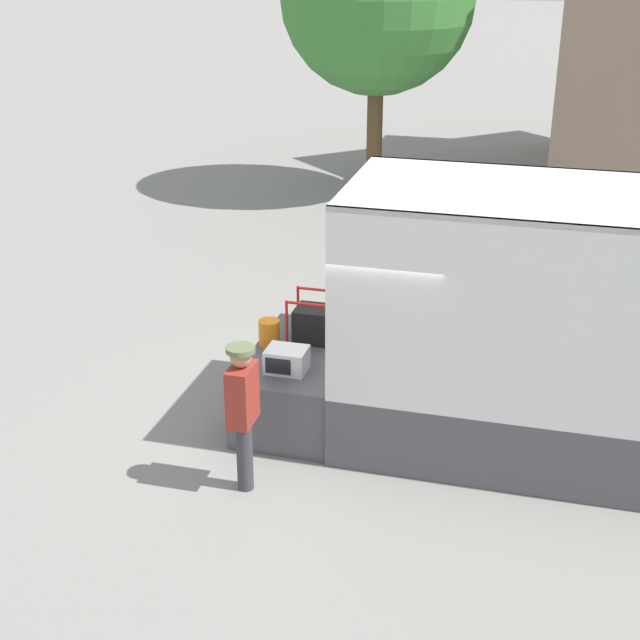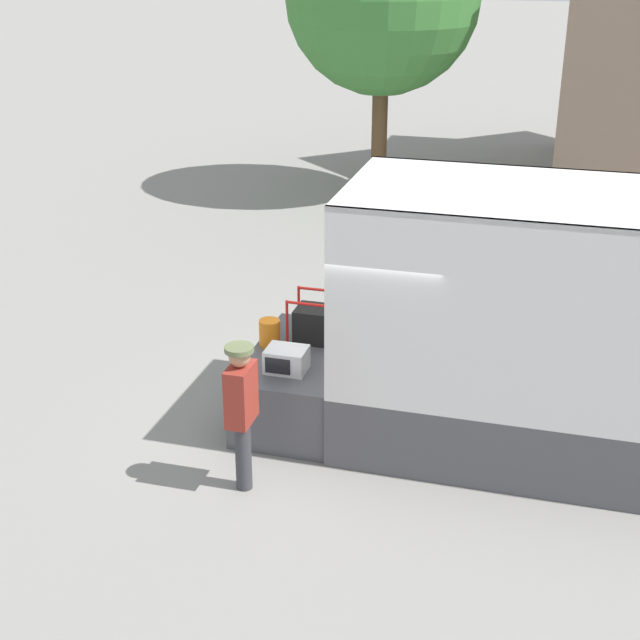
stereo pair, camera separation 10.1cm
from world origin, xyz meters
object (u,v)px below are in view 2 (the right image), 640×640
object	(u,v)px
microwave	(287,360)
worker_person	(241,403)
portable_generator	(319,324)
orange_bucket	(270,333)

from	to	relation	value
microwave	worker_person	xyz separation A→B (m)	(-0.11, -1.26, 0.06)
portable_generator	orange_bucket	xyz separation A→B (m)	(-0.56, -0.30, -0.06)
worker_person	portable_generator	bearing A→B (deg)	83.60
microwave	orange_bucket	world-z (taller)	orange_bucket
portable_generator	worker_person	xyz separation A→B (m)	(-0.25, -2.20, -0.02)
microwave	orange_bucket	bearing A→B (deg)	123.82
microwave	worker_person	size ratio (longest dim) A/B	0.28
microwave	orange_bucket	distance (m)	0.76
portable_generator	worker_person	world-z (taller)	worker_person
portable_generator	worker_person	distance (m)	2.21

